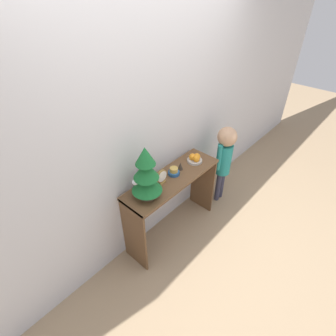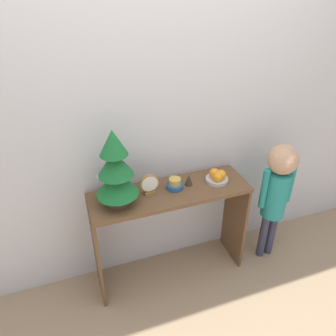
# 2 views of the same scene
# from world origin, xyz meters

# --- Properties ---
(ground_plane) EXTENTS (12.00, 12.00, 0.00)m
(ground_plane) POSITION_xyz_m (0.00, 0.00, 0.00)
(ground_plane) COLOR #997F60
(back_wall) EXTENTS (7.00, 0.05, 2.50)m
(back_wall) POSITION_xyz_m (0.00, 0.39, 1.25)
(back_wall) COLOR silver
(back_wall) RESTS_ON ground_plane
(console_table) EXTENTS (1.12, 0.35, 0.78)m
(console_table) POSITION_xyz_m (0.00, 0.17, 0.59)
(console_table) COLOR brown
(console_table) RESTS_ON ground_plane
(mini_tree) EXTENTS (0.27, 0.28, 0.52)m
(mini_tree) POSITION_xyz_m (-0.36, 0.16, 1.03)
(mini_tree) COLOR #4C3828
(mini_tree) RESTS_ON console_table
(fruit_bowl) EXTENTS (0.16, 0.16, 0.09)m
(fruit_bowl) POSITION_xyz_m (0.36, 0.17, 0.82)
(fruit_bowl) COLOR #B7B2A8
(fruit_bowl) RESTS_ON console_table
(singing_bowl) EXTENTS (0.12, 0.12, 0.08)m
(singing_bowl) POSITION_xyz_m (0.04, 0.19, 0.82)
(singing_bowl) COLOR #235189
(singing_bowl) RESTS_ON console_table
(desk_clock) EXTENTS (0.13, 0.04, 0.15)m
(desk_clock) POSITION_xyz_m (-0.14, 0.19, 0.86)
(desk_clock) COLOR olive
(desk_clock) RESTS_ON console_table
(figurine) EXTENTS (0.05, 0.05, 0.08)m
(figurine) POSITION_xyz_m (0.15, 0.20, 0.83)
(figurine) COLOR #382D23
(figurine) RESTS_ON console_table
(child_figure) EXTENTS (0.28, 0.22, 1.04)m
(child_figure) POSITION_xyz_m (0.82, 0.08, 0.69)
(child_figure) COLOR #38384C
(child_figure) RESTS_ON ground_plane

